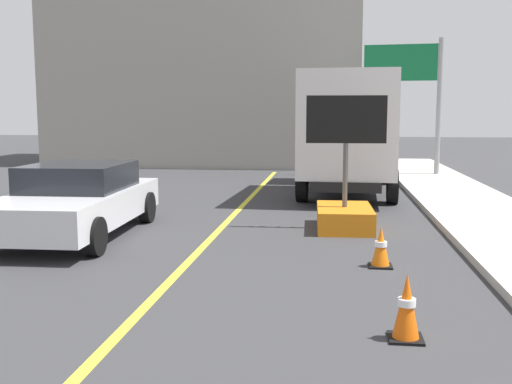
{
  "coord_description": "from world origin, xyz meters",
  "views": [
    {
      "loc": [
        2.24,
        0.24,
        2.37
      ],
      "look_at": [
        1.5,
        6.1,
        1.58
      ],
      "focal_mm": 42.21,
      "sensor_mm": 36.0,
      "label": 1
    }
  ],
  "objects_px": {
    "traffic_cone_mid_lane": "(406,307)",
    "traffic_cone_far_lane": "(381,247)",
    "pickup_car": "(76,200)",
    "arrow_board_trailer": "(345,205)",
    "box_truck": "(349,131)",
    "highway_guide_sign": "(417,83)"
  },
  "relations": [
    {
      "from": "traffic_cone_mid_lane",
      "to": "traffic_cone_far_lane",
      "type": "height_order",
      "value": "traffic_cone_mid_lane"
    },
    {
      "from": "pickup_car",
      "to": "traffic_cone_mid_lane",
      "type": "xyz_separation_m",
      "value": [
        5.66,
        -4.72,
        -0.35
      ]
    },
    {
      "from": "traffic_cone_mid_lane",
      "to": "arrow_board_trailer",
      "type": "bearing_deg",
      "value": 94.92
    },
    {
      "from": "box_truck",
      "to": "traffic_cone_far_lane",
      "type": "relative_size",
      "value": 11.44
    },
    {
      "from": "box_truck",
      "to": "highway_guide_sign",
      "type": "relative_size",
      "value": 1.44
    },
    {
      "from": "arrow_board_trailer",
      "to": "pickup_car",
      "type": "relative_size",
      "value": 0.57
    },
    {
      "from": "highway_guide_sign",
      "to": "traffic_cone_mid_lane",
      "type": "height_order",
      "value": "highway_guide_sign"
    },
    {
      "from": "box_truck",
      "to": "highway_guide_sign",
      "type": "height_order",
      "value": "highway_guide_sign"
    },
    {
      "from": "arrow_board_trailer",
      "to": "highway_guide_sign",
      "type": "xyz_separation_m",
      "value": [
        2.75,
        10.35,
        2.94
      ]
    },
    {
      "from": "box_truck",
      "to": "pickup_car",
      "type": "height_order",
      "value": "box_truck"
    },
    {
      "from": "pickup_car",
      "to": "traffic_cone_far_lane",
      "type": "height_order",
      "value": "pickup_car"
    },
    {
      "from": "traffic_cone_mid_lane",
      "to": "traffic_cone_far_lane",
      "type": "distance_m",
      "value": 3.02
    },
    {
      "from": "arrow_board_trailer",
      "to": "box_truck",
      "type": "bearing_deg",
      "value": 87.77
    },
    {
      "from": "highway_guide_sign",
      "to": "traffic_cone_mid_lane",
      "type": "bearing_deg",
      "value": -97.75
    },
    {
      "from": "traffic_cone_far_lane",
      "to": "arrow_board_trailer",
      "type": "bearing_deg",
      "value": 99.23
    },
    {
      "from": "box_truck",
      "to": "traffic_cone_mid_lane",
      "type": "distance_m",
      "value": 11.65
    },
    {
      "from": "box_truck",
      "to": "pickup_car",
      "type": "bearing_deg",
      "value": -128.09
    },
    {
      "from": "highway_guide_sign",
      "to": "traffic_cone_mid_lane",
      "type": "relative_size",
      "value": 7.0
    },
    {
      "from": "highway_guide_sign",
      "to": "traffic_cone_far_lane",
      "type": "bearing_deg",
      "value": -99.58
    },
    {
      "from": "highway_guide_sign",
      "to": "traffic_cone_mid_lane",
      "type": "distance_m",
      "value": 16.84
    },
    {
      "from": "box_truck",
      "to": "highway_guide_sign",
      "type": "distance_m",
      "value": 5.7
    },
    {
      "from": "arrow_board_trailer",
      "to": "traffic_cone_mid_lane",
      "type": "distance_m",
      "value": 6.07
    }
  ]
}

